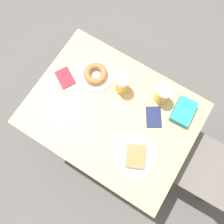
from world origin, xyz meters
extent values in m
plane|color=#474442|center=(0.00, 0.00, 0.00)|extent=(8.00, 8.00, 0.00)
cube|color=tan|center=(0.00, 0.00, 0.71)|extent=(0.73, 0.97, 0.03)
cylinder|color=black|center=(-0.32, -0.44, 0.35)|extent=(0.04, 0.04, 0.69)
cylinder|color=black|center=(0.32, -0.44, 0.35)|extent=(0.04, 0.04, 0.69)
cylinder|color=black|center=(-0.32, 0.44, 0.35)|extent=(0.04, 0.04, 0.69)
cylinder|color=black|center=(0.32, 0.44, 0.35)|extent=(0.04, 0.04, 0.69)
cube|color=#514C47|center=(-0.08, 0.73, 0.44)|extent=(0.41, 0.41, 0.02)
cylinder|color=#514C47|center=(-0.25, 0.55, 0.22)|extent=(0.03, 0.03, 0.43)
cylinder|color=#514C47|center=(0.10, 0.57, 0.22)|extent=(0.03, 0.03, 0.43)
cylinder|color=#514C47|center=(0.09, 0.92, 0.22)|extent=(0.03, 0.03, 0.43)
cylinder|color=white|center=(0.14, 0.24, 0.73)|extent=(0.24, 0.24, 0.01)
cube|color=brown|center=(0.14, 0.24, 0.75)|extent=(0.15, 0.14, 0.04)
cylinder|color=white|center=(-0.15, -0.21, 0.73)|extent=(0.22, 0.22, 0.01)
torus|color=brown|center=(-0.15, -0.21, 0.75)|extent=(0.15, 0.15, 0.04)
cylinder|color=gold|center=(-0.16, -0.04, 0.78)|extent=(0.08, 0.08, 0.11)
cylinder|color=white|center=(-0.16, -0.04, 0.85)|extent=(0.08, 0.08, 0.02)
cylinder|color=gold|center=(-0.23, 0.20, 0.78)|extent=(0.08, 0.08, 0.11)
cylinder|color=white|center=(-0.23, 0.20, 0.85)|extent=(0.08, 0.08, 0.02)
cube|color=white|center=(0.15, -0.24, 0.73)|extent=(0.17, 0.19, 0.00)
cube|color=silver|center=(-0.03, 0.06, 0.72)|extent=(0.02, 0.16, 0.00)
cube|color=#141938|center=(-0.11, 0.22, 0.73)|extent=(0.15, 0.14, 0.01)
cube|color=maroon|center=(-0.04, -0.36, 0.73)|extent=(0.14, 0.15, 0.01)
cube|color=teal|center=(-0.22, 0.35, 0.75)|extent=(0.16, 0.12, 0.05)
camera|label=1|loc=(0.27, 0.17, 1.96)|focal=35.00mm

